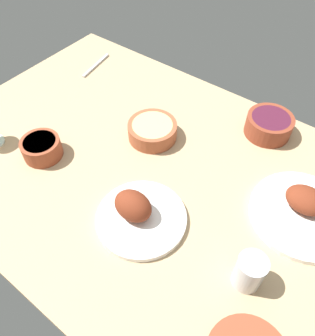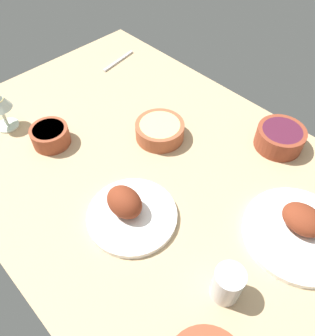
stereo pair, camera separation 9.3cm
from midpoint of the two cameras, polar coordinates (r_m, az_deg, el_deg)
The scene contains 8 objects.
dining_table at distance 96.58cm, azimuth -2.77°, elevation -1.69°, with size 140.00×90.00×4.00cm, color tan.
plate_far_side at distance 91.24cm, azimuth 20.88°, elevation -6.88°, with size 26.79×26.79×7.06cm.
plate_center_main at distance 84.58cm, azimuth -6.50°, elevation -7.87°, with size 22.85×22.85×8.56cm.
bowl_sauce at distance 104.39cm, azimuth -21.53°, elevation 3.11°, with size 11.32×11.32×5.66cm.
bowl_onions at distance 107.72cm, azimuth 16.04°, elevation 6.95°, with size 14.15×14.15×6.29cm.
bowl_potatoes at distance 102.88cm, azimuth -3.48°, elevation 6.29°, with size 14.93×14.93×5.11cm.
water_tumbler at distance 76.19cm, azimuth 11.81°, elevation -17.08°, with size 6.45×6.45×9.25cm, color silver.
fork_loose at distance 137.58cm, azimuth -12.40°, elevation 16.57°, with size 16.84×0.90×0.80cm, color silver.
Camera 1 is at (-36.41, 48.14, 77.54)cm, focal length 35.95 mm.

